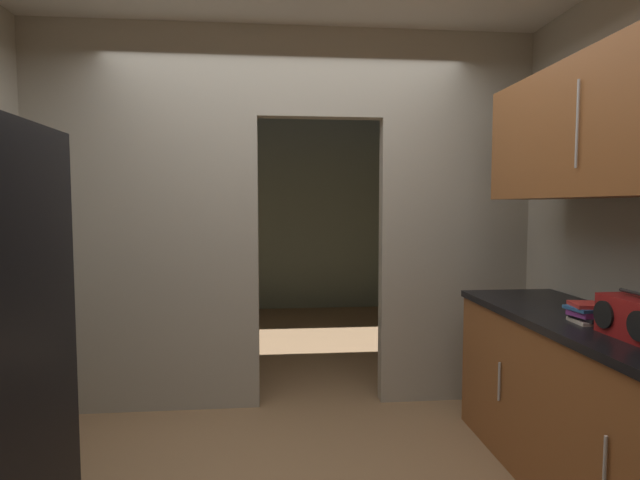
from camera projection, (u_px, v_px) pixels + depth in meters
kitchen_partition at (279, 210)px, 3.56m from camera, size 3.57×0.12×2.71m
adjoining_room_shell at (282, 215)px, 5.87m from camera, size 3.57×3.50×2.71m
lower_cabinet_run at (603, 417)px, 2.38m from camera, size 0.63×2.04×0.89m
upper_cabinet_counterside at (615, 124)px, 2.28m from camera, size 0.36×1.83×0.67m
boombox at (639, 319)px, 2.09m from camera, size 0.18×0.35×0.20m
book_stack at (586, 313)px, 2.40m from camera, size 0.16×0.18×0.10m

